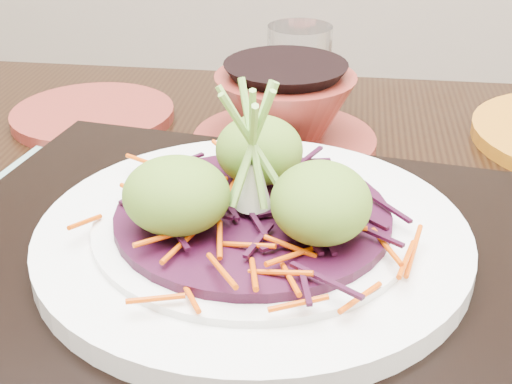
# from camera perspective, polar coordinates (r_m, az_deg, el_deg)

# --- Properties ---
(dining_table) EXTENTS (1.25, 0.86, 0.77)m
(dining_table) POSITION_cam_1_polar(r_m,az_deg,el_deg) (0.56, -0.38, -14.47)
(dining_table) COLOR black
(dining_table) RESTS_ON ground
(placemat) EXTENTS (0.56, 0.48, 0.00)m
(placemat) POSITION_cam_1_polar(r_m,az_deg,el_deg) (0.48, -0.24, -6.57)
(placemat) COLOR gray
(placemat) RESTS_ON dining_table
(serving_tray) EXTENTS (0.49, 0.40, 0.02)m
(serving_tray) POSITION_cam_1_polar(r_m,az_deg,el_deg) (0.48, -0.24, -5.39)
(serving_tray) COLOR black
(serving_tray) RESTS_ON placemat
(white_plate) EXTENTS (0.28, 0.28, 0.02)m
(white_plate) POSITION_cam_1_polar(r_m,az_deg,el_deg) (0.47, -0.25, -3.43)
(white_plate) COLOR white
(white_plate) RESTS_ON serving_tray
(cabbage_bed) EXTENTS (0.18, 0.18, 0.01)m
(cabbage_bed) POSITION_cam_1_polar(r_m,az_deg,el_deg) (0.46, -0.25, -1.91)
(cabbage_bed) COLOR #330A1F
(cabbage_bed) RESTS_ON white_plate
(carrot_julienne) EXTENTS (0.22, 0.22, 0.01)m
(carrot_julienne) POSITION_cam_1_polar(r_m,az_deg,el_deg) (0.46, -0.25, -0.97)
(carrot_julienne) COLOR #CD4403
(carrot_julienne) RESTS_ON cabbage_bed
(guacamole_scoops) EXTENTS (0.15, 0.14, 0.05)m
(guacamole_scoops) POSITION_cam_1_polar(r_m,az_deg,el_deg) (0.45, -0.27, 0.83)
(guacamole_scoops) COLOR #5A7924
(guacamole_scoops) RESTS_ON cabbage_bed
(scallion_garnish) EXTENTS (0.07, 0.07, 0.10)m
(scallion_garnish) POSITION_cam_1_polar(r_m,az_deg,el_deg) (0.44, -0.26, 3.38)
(scallion_garnish) COLOR #7EB548
(scallion_garnish) RESTS_ON cabbage_bed
(terracotta_side_plate) EXTENTS (0.19, 0.19, 0.01)m
(terracotta_side_plate) POSITION_cam_1_polar(r_m,az_deg,el_deg) (0.75, -12.90, 6.05)
(terracotta_side_plate) COLOR maroon
(terracotta_side_plate) RESTS_ON dining_table
(water_glass) EXTENTS (0.07, 0.07, 0.09)m
(water_glass) POSITION_cam_1_polar(r_m,az_deg,el_deg) (0.73, 3.45, 9.63)
(water_glass) COLOR white
(water_glass) RESTS_ON dining_table
(terracotta_bowl_set) EXTENTS (0.22, 0.22, 0.07)m
(terracotta_bowl_set) POSITION_cam_1_polar(r_m,az_deg,el_deg) (0.65, 2.31, 6.05)
(terracotta_bowl_set) COLOR maroon
(terracotta_bowl_set) RESTS_ON dining_table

